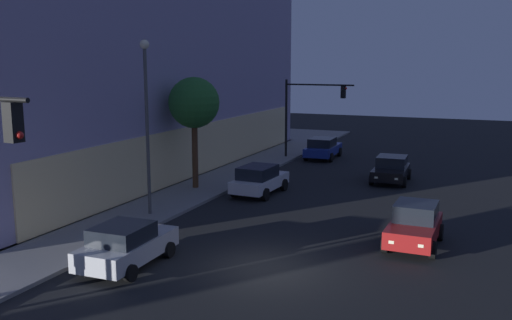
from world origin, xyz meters
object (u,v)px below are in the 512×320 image
(modern_building, at_px, (15,14))
(car_silver, at_px, (126,245))
(car_blue, at_px, (323,148))
(car_red, at_px, (414,225))
(car_black, at_px, (391,169))
(traffic_light_far_corner, at_px, (308,105))
(car_white, at_px, (259,179))
(street_lamp_sidewalk, at_px, (146,107))
(sidewalk_tree, at_px, (194,104))

(modern_building, bearing_deg, car_silver, -127.35)
(modern_building, distance_m, car_blue, 24.93)
(car_blue, bearing_deg, car_silver, 179.76)
(car_red, bearing_deg, car_blue, 26.24)
(car_silver, relative_size, car_black, 1.01)
(car_silver, distance_m, car_blue, 25.25)
(traffic_light_far_corner, relative_size, car_red, 1.47)
(car_silver, relative_size, car_white, 0.97)
(car_silver, xyz_separation_m, car_red, (6.48, -9.35, 0.05))
(traffic_light_far_corner, distance_m, car_blue, 3.67)
(car_silver, bearing_deg, traffic_light_far_corner, 1.98)
(car_black, bearing_deg, street_lamp_sidewalk, 143.39)
(modern_building, xyz_separation_m, street_lamp_sidewalk, (-9.80, -17.72, -5.54))
(modern_building, xyz_separation_m, car_black, (2.82, -27.10, -10.02))
(street_lamp_sidewalk, xyz_separation_m, car_blue, (19.27, -3.06, -4.46))
(sidewalk_tree, xyz_separation_m, car_white, (0.41, -3.85, -4.18))
(modern_building, bearing_deg, traffic_light_far_corner, -67.01)
(street_lamp_sidewalk, relative_size, sidewalk_tree, 1.29)
(street_lamp_sidewalk, distance_m, car_black, 16.35)
(street_lamp_sidewalk, bearing_deg, car_silver, -153.69)
(sidewalk_tree, xyz_separation_m, car_blue, (13.35, -3.83, -4.20))
(modern_building, height_order, car_red, modern_building)
(car_silver, bearing_deg, car_white, -0.59)
(car_red, xyz_separation_m, car_blue, (18.77, 9.25, -0.03))
(car_white, relative_size, car_black, 1.04)
(traffic_light_far_corner, relative_size, car_black, 1.43)
(car_white, bearing_deg, car_black, -45.03)
(car_red, bearing_deg, car_black, 13.61)
(modern_building, bearing_deg, car_white, -99.47)
(traffic_light_far_corner, height_order, car_silver, traffic_light_far_corner)
(street_lamp_sidewalk, distance_m, car_silver, 8.04)
(modern_building, distance_m, street_lamp_sidewalk, 21.00)
(car_red, height_order, car_black, car_red)
(modern_building, distance_m, car_white, 23.33)
(sidewalk_tree, bearing_deg, car_black, -56.56)
(sidewalk_tree, bearing_deg, car_white, -83.89)
(street_lamp_sidewalk, height_order, car_white, street_lamp_sidewalk)
(traffic_light_far_corner, distance_m, car_black, 9.78)
(street_lamp_sidewalk, relative_size, car_red, 2.04)
(traffic_light_far_corner, relative_size, sidewalk_tree, 0.93)
(street_lamp_sidewalk, distance_m, sidewalk_tree, 5.98)
(car_red, relative_size, car_black, 0.97)
(car_white, bearing_deg, traffic_light_far_corner, 4.64)
(street_lamp_sidewalk, bearing_deg, modern_building, 61.05)
(sidewalk_tree, height_order, car_black, sidewalk_tree)
(sidewalk_tree, distance_m, car_red, 14.76)
(car_silver, bearing_deg, sidewalk_tree, 17.39)
(car_black, xyz_separation_m, car_blue, (6.65, 6.32, 0.03))
(car_red, distance_m, car_blue, 20.92)
(car_silver, bearing_deg, modern_building, 52.65)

